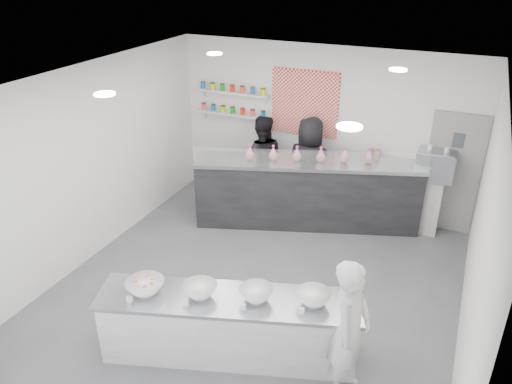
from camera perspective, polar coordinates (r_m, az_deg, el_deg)
floor at (r=7.35m, az=-0.12°, el=-11.14°), size 6.00×6.00×0.00m
ceiling at (r=6.03m, az=-0.15°, el=12.18°), size 6.00×6.00×0.00m
back_wall at (r=9.17m, az=7.60°, el=7.10°), size 5.50×0.00×5.50m
left_wall at (r=7.98m, az=-18.50°, el=3.00°), size 0.00×6.00×6.00m
right_wall at (r=6.11m, az=24.22°, el=-5.32°), size 0.00×6.00×6.00m
back_door at (r=8.98m, az=21.52°, el=1.95°), size 0.88×0.04×2.10m
pattern_panel at (r=9.11m, az=5.59°, el=10.05°), size 1.25×0.03×1.20m
jar_shelf_lower at (r=9.65m, az=-2.62°, el=8.92°), size 1.45×0.22×0.04m
jar_shelf_upper at (r=9.54m, az=-2.67°, el=11.33°), size 1.45×0.22×0.04m
preserve_jars at (r=9.56m, az=-2.71°, el=10.49°), size 1.45×0.10×0.56m
downlight_0 at (r=5.95m, az=-16.91°, el=10.67°), size 0.24×0.24×0.02m
downlight_1 at (r=4.69m, az=10.63°, el=7.36°), size 0.24×0.24×0.02m
downlight_2 at (r=8.04m, az=-4.77°, el=15.49°), size 0.24×0.24×0.02m
downlight_3 at (r=7.16m, az=15.93°, el=13.29°), size 0.24×0.24×0.02m
prep_counter at (r=6.14m, az=-3.11°, el=-15.07°), size 3.12×1.60×0.83m
back_bar at (r=8.75m, az=5.84°, el=-0.13°), size 3.90×1.95×1.20m
sneeze_guard at (r=8.12m, az=6.10°, el=3.66°), size 3.62×1.28×0.33m
espresso_ledge at (r=9.07m, az=16.20°, el=-0.82°), size 1.35×0.43×1.00m
espresso_machine at (r=8.74m, az=19.83°, el=2.92°), size 0.62×0.43×0.47m
cup_stacks at (r=8.87m, az=13.24°, el=3.68°), size 0.24×0.24×0.34m
prep_bowls at (r=5.82m, az=-3.23°, el=-11.39°), size 2.39×1.20×0.16m
label_cards at (r=5.58m, az=-7.10°, el=-14.10°), size 2.01×0.04×0.07m
cookie_bags at (r=8.45m, az=6.06°, el=4.35°), size 2.08×0.85×0.27m
woman_prep at (r=5.54m, az=10.67°, el=-15.24°), size 0.46×0.64×1.67m
staff_left at (r=9.36m, az=0.63°, el=3.61°), size 1.03×0.93×1.74m
staff_right at (r=9.04m, az=6.07°, el=2.92°), size 0.90×0.60×1.82m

